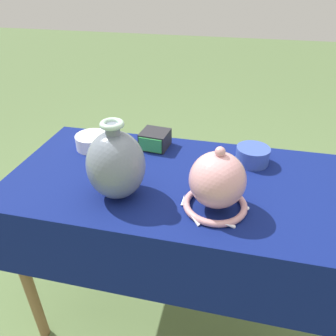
% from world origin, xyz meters
% --- Properties ---
extents(ground_plane, '(14.00, 14.00, 0.00)m').
position_xyz_m(ground_plane, '(0.00, 0.00, 0.00)').
color(ground_plane, '#567042').
extents(display_table, '(1.25, 0.63, 0.78)m').
position_xyz_m(display_table, '(0.00, -0.02, 0.69)').
color(display_table, olive).
rests_on(display_table, ground_plane).
extents(vase_tall_bulbous, '(0.19, 0.19, 0.27)m').
position_xyz_m(vase_tall_bulbous, '(-0.18, -0.14, 0.89)').
color(vase_tall_bulbous, slate).
rests_on(vase_tall_bulbous, display_table).
extents(vase_dome_bell, '(0.22, 0.21, 0.22)m').
position_xyz_m(vase_dome_bell, '(0.14, -0.14, 0.87)').
color(vase_dome_bell, '#D19399').
rests_on(vase_dome_bell, display_table).
extents(mosaic_tile_box, '(0.12, 0.12, 0.07)m').
position_xyz_m(mosaic_tile_box, '(-0.15, 0.21, 0.81)').
color(mosaic_tile_box, '#232328').
rests_on(mosaic_tile_box, display_table).
extents(pot_squat_porcelain, '(0.14, 0.14, 0.06)m').
position_xyz_m(pot_squat_porcelain, '(-0.40, 0.15, 0.81)').
color(pot_squat_porcelain, white).
rests_on(pot_squat_porcelain, display_table).
extents(pot_squat_cobalt, '(0.13, 0.13, 0.07)m').
position_xyz_m(pot_squat_cobalt, '(0.25, 0.17, 0.81)').
color(pot_squat_cobalt, '#3851A8').
rests_on(pot_squat_cobalt, display_table).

